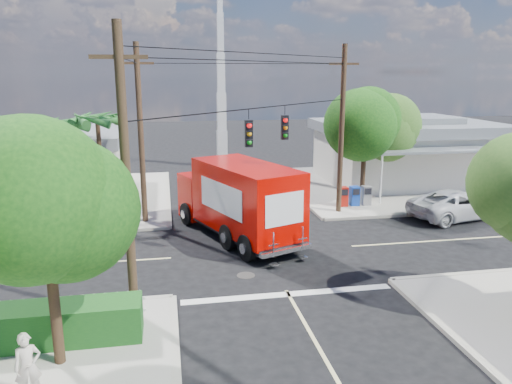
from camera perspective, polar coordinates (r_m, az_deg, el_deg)
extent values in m
plane|color=black|center=(21.76, 0.96, -6.86)|extent=(120.00, 120.00, 0.00)
cube|color=#A49F94|center=(35.25, 15.13, 0.76)|extent=(14.00, 14.00, 0.14)
cube|color=#A39E90|center=(32.88, 4.03, 0.30)|extent=(0.25, 14.00, 0.14)
cube|color=#A39E90|center=(29.29, 20.94, -2.24)|extent=(14.00, 0.25, 0.14)
cube|color=#A49F94|center=(32.64, -22.41, -0.81)|extent=(14.00, 14.00, 0.14)
cube|color=#A39E90|center=(31.89, -10.04, -0.30)|extent=(0.25, 14.00, 0.14)
cube|color=#A39E90|center=(26.09, -25.46, -4.56)|extent=(14.00, 0.25, 0.14)
cube|color=beige|center=(31.19, -2.65, -0.53)|extent=(0.12, 12.00, 0.01)
cube|color=beige|center=(25.57, 23.59, -4.87)|extent=(12.00, 0.12, 0.01)
cube|color=beige|center=(22.20, -25.52, -7.81)|extent=(12.00, 0.12, 0.01)
cube|color=silver|center=(17.89, 3.72, -11.57)|extent=(7.50, 0.40, 0.01)
cube|color=silver|center=(36.46, 16.76, 3.91)|extent=(11.00, 8.00, 3.40)
cube|color=gray|center=(36.20, 16.99, 7.10)|extent=(11.80, 8.80, 0.70)
cube|color=gray|center=(36.15, 17.04, 7.89)|extent=(6.05, 4.40, 0.50)
cube|color=gray|center=(32.06, 20.85, 4.51)|extent=(9.90, 1.80, 0.15)
cylinder|color=silver|center=(29.57, 14.08, 1.44)|extent=(0.12, 0.12, 2.90)
cube|color=beige|center=(33.96, -23.81, 2.48)|extent=(10.00, 8.00, 3.20)
cube|color=gray|center=(33.68, -24.12, 5.73)|extent=(10.80, 8.80, 0.70)
cube|color=gray|center=(33.62, -24.21, 6.57)|extent=(5.50, 4.40, 0.50)
cube|color=gray|center=(29.11, -26.15, 2.77)|extent=(9.00, 1.80, 0.15)
cylinder|color=silver|center=(27.76, -18.34, 0.16)|extent=(0.12, 0.12, 2.70)
cube|color=silver|center=(40.70, -3.89, 4.92)|extent=(0.80, 0.80, 3.00)
cube|color=silver|center=(40.36, -3.96, 9.13)|extent=(0.70, 0.70, 3.00)
cube|color=silver|center=(40.24, -4.03, 13.40)|extent=(0.60, 0.60, 3.00)
cube|color=silver|center=(40.35, -4.11, 17.66)|extent=(0.50, 0.50, 3.00)
cylinder|color=#422D1C|center=(14.00, -22.11, -11.05)|extent=(0.28, 0.28, 3.71)
sphere|color=#114311|center=(13.25, -23.00, -1.86)|extent=(3.71, 3.71, 3.71)
sphere|color=#114311|center=(13.48, -24.57, -0.74)|extent=(3.02, 3.02, 3.02)
sphere|color=#114311|center=(12.92, -21.71, -2.65)|extent=(3.25, 3.25, 3.25)
cylinder|color=#422D1C|center=(29.54, 12.16, 2.71)|extent=(0.28, 0.28, 4.10)
sphere|color=#114311|center=(29.18, 12.41, 7.66)|extent=(4.10, 4.10, 4.10)
sphere|color=#114311|center=(29.19, 11.55, 8.20)|extent=(3.33, 3.33, 3.33)
sphere|color=#114311|center=(29.06, 13.27, 7.33)|extent=(3.58, 3.58, 3.58)
cylinder|color=#422D1C|center=(32.61, 14.91, 3.11)|extent=(0.28, 0.28, 3.58)
sphere|color=#305C1D|center=(32.30, 15.15, 7.02)|extent=(3.58, 3.58, 3.58)
sphere|color=#305C1D|center=(32.29, 14.38, 7.46)|extent=(2.91, 2.91, 2.91)
sphere|color=#305C1D|center=(32.19, 15.93, 6.75)|extent=(3.14, 3.14, 3.14)
cylinder|color=#422D1C|center=(28.14, -17.32, 2.81)|extent=(0.24, 0.24, 5.00)
cone|color=#246325|center=(27.71, -15.83, 8.18)|extent=(0.50, 2.06, 0.98)
cone|color=#246325|center=(28.44, -16.39, 8.27)|extent=(1.92, 1.68, 0.98)
cone|color=#246325|center=(28.70, -17.89, 8.21)|extent=(2.12, 0.95, 0.98)
cone|color=#246325|center=(28.30, -19.24, 8.05)|extent=(1.34, 2.07, 0.98)
cone|color=#246325|center=(27.53, -19.48, 7.90)|extent=(1.34, 2.07, 0.98)
cone|color=#246325|center=(26.96, -18.35, 7.88)|extent=(2.12, 0.95, 0.98)
cone|color=#246325|center=(27.04, -16.69, 8.01)|extent=(1.92, 1.68, 0.98)
cylinder|color=#422D1C|center=(29.95, -20.77, 2.77)|extent=(0.24, 0.24, 4.60)
cone|color=#246325|center=(29.47, -19.43, 7.44)|extent=(0.50, 2.06, 0.98)
cone|color=#246325|center=(30.22, -19.87, 7.54)|extent=(1.92, 1.68, 0.98)
cone|color=#246325|center=(30.52, -21.24, 7.48)|extent=(2.12, 0.95, 0.98)
cone|color=#246325|center=(30.17, -22.55, 7.30)|extent=(1.34, 2.07, 0.98)
cone|color=#246325|center=(29.41, -22.85, 7.14)|extent=(1.34, 2.07, 0.98)
cone|color=#246325|center=(28.81, -21.86, 7.12)|extent=(2.12, 0.95, 0.98)
cone|color=#246325|center=(28.84, -20.30, 7.25)|extent=(1.92, 1.68, 0.98)
cylinder|color=#473321|center=(15.15, -14.59, 1.35)|extent=(0.28, 0.28, 9.00)
cube|color=#473321|center=(14.84, -15.42, 14.67)|extent=(1.60, 0.12, 0.12)
cylinder|color=#473321|center=(27.00, 9.74, 6.79)|extent=(0.28, 0.28, 9.00)
cube|color=#473321|center=(26.83, 10.05, 14.23)|extent=(1.60, 0.12, 0.12)
cylinder|color=#473321|center=(25.40, -13.02, 6.22)|extent=(0.28, 0.28, 9.00)
cube|color=#473321|center=(25.22, -13.46, 14.13)|extent=(1.60, 0.12, 0.12)
cylinder|color=black|center=(20.44, 1.03, 9.65)|extent=(10.43, 10.43, 0.04)
cube|color=black|center=(19.60, -0.83, 6.70)|extent=(0.30, 0.24, 1.05)
sphere|color=red|center=(19.42, -0.76, 7.62)|extent=(0.20, 0.20, 0.20)
cube|color=black|center=(21.83, 3.29, 7.38)|extent=(0.30, 0.24, 1.05)
sphere|color=red|center=(21.66, 3.39, 8.21)|extent=(0.20, 0.20, 0.20)
cube|color=silver|center=(16.48, -23.12, -13.13)|extent=(5.94, 0.05, 0.08)
cube|color=silver|center=(16.31, -23.25, -11.87)|extent=(5.94, 0.05, 0.08)
cube|color=silver|center=(16.01, -13.13, -12.56)|extent=(0.09, 0.06, 1.00)
cube|color=#154818|center=(15.75, -24.55, -13.75)|extent=(6.20, 1.20, 1.10)
cube|color=#9F140B|center=(28.81, 9.89, -0.51)|extent=(0.50, 0.50, 1.10)
cube|color=#103699|center=(29.06, 11.19, -0.44)|extent=(0.50, 0.50, 1.10)
cube|color=slate|center=(29.32, 12.46, -0.38)|extent=(0.50, 0.50, 1.10)
cube|color=black|center=(23.58, -2.26, -3.79)|extent=(5.14, 8.32, 0.26)
cube|color=#C10600|center=(26.03, -5.69, -0.30)|extent=(2.93, 2.53, 2.26)
cube|color=black|center=(26.57, -6.40, 0.88)|extent=(2.10, 1.03, 0.98)
cube|color=silver|center=(27.02, -6.53, -1.38)|extent=(2.24, 0.98, 0.36)
cube|color=#C10600|center=(22.39, -1.12, -0.62)|extent=(4.57, 6.48, 2.98)
cube|color=white|center=(23.03, 1.66, 0.17)|extent=(1.38, 3.45, 1.34)
cube|color=white|center=(21.74, -4.08, -0.67)|extent=(1.38, 3.45, 1.34)
cube|color=white|center=(19.92, 3.30, -1.99)|extent=(1.73, 0.70, 1.34)
cube|color=silver|center=(20.34, 3.45, -6.68)|extent=(2.39, 1.14, 0.18)
cube|color=silver|center=(19.71, 1.98, -6.06)|extent=(0.45, 0.23, 1.03)
cube|color=silver|center=(20.50, 5.33, -5.32)|extent=(0.45, 0.23, 1.03)
cylinder|color=black|center=(25.63, -7.87, -2.48)|extent=(0.72, 1.17, 1.13)
cylinder|color=black|center=(26.63, -3.23, -1.76)|extent=(0.72, 1.17, 1.13)
cylinder|color=black|center=(20.58, -1.00, -6.41)|extent=(0.72, 1.17, 1.13)
cylinder|color=black|center=(21.82, 4.36, -5.27)|extent=(0.72, 1.17, 1.13)
imported|color=silver|center=(28.54, 22.11, -1.32)|extent=(5.83, 3.61, 1.51)
imported|color=beige|center=(13.30, -24.64, -17.68)|extent=(0.70, 0.58, 1.65)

